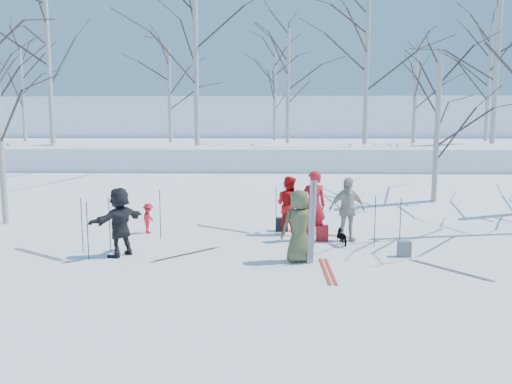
{
  "coord_description": "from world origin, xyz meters",
  "views": [
    {
      "loc": [
        0.44,
        -11.75,
        3.12
      ],
      "look_at": [
        0.0,
        1.5,
        1.3
      ],
      "focal_mm": 35.0,
      "sensor_mm": 36.0,
      "label": 1
    }
  ],
  "objects_px": {
    "skier_cream_east": "(347,209)",
    "backpack_grey": "(404,249)",
    "skier_olive_center": "(299,226)",
    "backpack_red": "(322,233)",
    "skier_red_seated": "(148,218)",
    "skier_redor_behind": "(289,205)",
    "skier_red_north": "(313,206)",
    "backpack_dark": "(282,224)",
    "dog": "(343,237)",
    "skier_grey_west": "(120,222)"
  },
  "relations": [
    {
      "from": "backpack_red",
      "to": "skier_red_seated",
      "type": "bearing_deg",
      "value": 171.05
    },
    {
      "from": "skier_red_seated",
      "to": "backpack_dark",
      "type": "bearing_deg",
      "value": -78.02
    },
    {
      "from": "skier_olive_center",
      "to": "skier_red_north",
      "type": "distance_m",
      "value": 2.17
    },
    {
      "from": "skier_red_seated",
      "to": "backpack_grey",
      "type": "xyz_separation_m",
      "value": [
        6.67,
        -2.31,
        -0.24
      ]
    },
    {
      "from": "skier_red_north",
      "to": "dog",
      "type": "xyz_separation_m",
      "value": [
        0.72,
        -0.57,
        -0.72
      ]
    },
    {
      "from": "backpack_red",
      "to": "skier_redor_behind",
      "type": "bearing_deg",
      "value": 135.62
    },
    {
      "from": "skier_redor_behind",
      "to": "backpack_dark",
      "type": "bearing_deg",
      "value": -23.96
    },
    {
      "from": "skier_cream_east",
      "to": "backpack_grey",
      "type": "xyz_separation_m",
      "value": [
        1.14,
        -1.53,
        -0.67
      ]
    },
    {
      "from": "skier_cream_east",
      "to": "backpack_dark",
      "type": "bearing_deg",
      "value": 129.33
    },
    {
      "from": "skier_olive_center",
      "to": "skier_redor_behind",
      "type": "relative_size",
      "value": 1.0
    },
    {
      "from": "skier_olive_center",
      "to": "backpack_dark",
      "type": "xyz_separation_m",
      "value": [
        -0.32,
        3.24,
        -0.63
      ]
    },
    {
      "from": "skier_cream_east",
      "to": "skier_grey_west",
      "type": "xyz_separation_m",
      "value": [
        -5.58,
        -1.7,
        -0.04
      ]
    },
    {
      "from": "skier_redor_behind",
      "to": "skier_grey_west",
      "type": "height_order",
      "value": "skier_redor_behind"
    },
    {
      "from": "skier_grey_west",
      "to": "backpack_grey",
      "type": "height_order",
      "value": "skier_grey_west"
    },
    {
      "from": "skier_red_seated",
      "to": "backpack_grey",
      "type": "height_order",
      "value": "skier_red_seated"
    },
    {
      "from": "skier_red_north",
      "to": "backpack_grey",
      "type": "height_order",
      "value": "skier_red_north"
    },
    {
      "from": "backpack_dark",
      "to": "backpack_grey",
      "type": "bearing_deg",
      "value": -43.79
    },
    {
      "from": "skier_olive_center",
      "to": "skier_cream_east",
      "type": "bearing_deg",
      "value": -141.18
    },
    {
      "from": "skier_grey_west",
      "to": "backpack_dark",
      "type": "xyz_separation_m",
      "value": [
        3.88,
        2.89,
        -0.62
      ]
    },
    {
      "from": "skier_redor_behind",
      "to": "skier_red_seated",
      "type": "distance_m",
      "value": 4.03
    },
    {
      "from": "skier_red_seated",
      "to": "backpack_red",
      "type": "height_order",
      "value": "skier_red_seated"
    },
    {
      "from": "skier_cream_east",
      "to": "dog",
      "type": "bearing_deg",
      "value": -124.01
    },
    {
      "from": "skier_red_north",
      "to": "skier_red_seated",
      "type": "bearing_deg",
      "value": -19.38
    },
    {
      "from": "skier_olive_center",
      "to": "backpack_dark",
      "type": "height_order",
      "value": "skier_olive_center"
    },
    {
      "from": "skier_red_north",
      "to": "backpack_dark",
      "type": "xyz_separation_m",
      "value": [
        -0.81,
        1.13,
        -0.74
      ]
    },
    {
      "from": "skier_grey_west",
      "to": "backpack_red",
      "type": "height_order",
      "value": "skier_grey_west"
    },
    {
      "from": "backpack_grey",
      "to": "backpack_dark",
      "type": "bearing_deg",
      "value": 136.21
    },
    {
      "from": "skier_cream_east",
      "to": "backpack_dark",
      "type": "height_order",
      "value": "skier_cream_east"
    },
    {
      "from": "skier_redor_behind",
      "to": "skier_cream_east",
      "type": "distance_m",
      "value": 1.74
    },
    {
      "from": "skier_olive_center",
      "to": "skier_red_seated",
      "type": "bearing_deg",
      "value": -51.65
    },
    {
      "from": "skier_redor_behind",
      "to": "backpack_grey",
      "type": "relative_size",
      "value": 4.35
    },
    {
      "from": "skier_cream_east",
      "to": "backpack_grey",
      "type": "height_order",
      "value": "skier_cream_east"
    },
    {
      "from": "skier_olive_center",
      "to": "backpack_grey",
      "type": "xyz_separation_m",
      "value": [
        2.52,
        0.52,
        -0.64
      ]
    },
    {
      "from": "skier_red_seated",
      "to": "skier_grey_west",
      "type": "relative_size",
      "value": 0.53
    },
    {
      "from": "skier_olive_center",
      "to": "skier_redor_behind",
      "type": "height_order",
      "value": "skier_olive_center"
    },
    {
      "from": "skier_olive_center",
      "to": "skier_cream_east",
      "type": "xyz_separation_m",
      "value": [
        1.38,
        2.06,
        0.03
      ]
    },
    {
      "from": "skier_red_seated",
      "to": "skier_cream_east",
      "type": "xyz_separation_m",
      "value": [
        5.53,
        -0.78,
        0.43
      ]
    },
    {
      "from": "skier_olive_center",
      "to": "dog",
      "type": "distance_m",
      "value": 2.05
    },
    {
      "from": "skier_red_north",
      "to": "skier_cream_east",
      "type": "bearing_deg",
      "value": 166.03
    },
    {
      "from": "skier_red_north",
      "to": "skier_grey_west",
      "type": "xyz_separation_m",
      "value": [
        -4.7,
        -1.75,
        -0.12
      ]
    },
    {
      "from": "skier_red_north",
      "to": "skier_grey_west",
      "type": "height_order",
      "value": "skier_red_north"
    },
    {
      "from": "skier_olive_center",
      "to": "backpack_red",
      "type": "relative_size",
      "value": 3.94
    },
    {
      "from": "skier_olive_center",
      "to": "backpack_dark",
      "type": "distance_m",
      "value": 3.32
    },
    {
      "from": "skier_redor_behind",
      "to": "skier_red_seated",
      "type": "height_order",
      "value": "skier_redor_behind"
    },
    {
      "from": "skier_cream_east",
      "to": "dog",
      "type": "xyz_separation_m",
      "value": [
        -0.17,
        -0.51,
        -0.64
      ]
    },
    {
      "from": "skier_cream_east",
      "to": "backpack_grey",
      "type": "distance_m",
      "value": 2.02
    },
    {
      "from": "skier_redor_behind",
      "to": "backpack_grey",
      "type": "distance_m",
      "value": 3.63
    },
    {
      "from": "skier_redor_behind",
      "to": "backpack_red",
      "type": "relative_size",
      "value": 3.93
    },
    {
      "from": "skier_cream_east",
      "to": "backpack_red",
      "type": "xyz_separation_m",
      "value": [
        -0.65,
        0.01,
        -0.65
      ]
    },
    {
      "from": "skier_olive_center",
      "to": "skier_redor_behind",
      "type": "bearing_deg",
      "value": -104.61
    }
  ]
}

